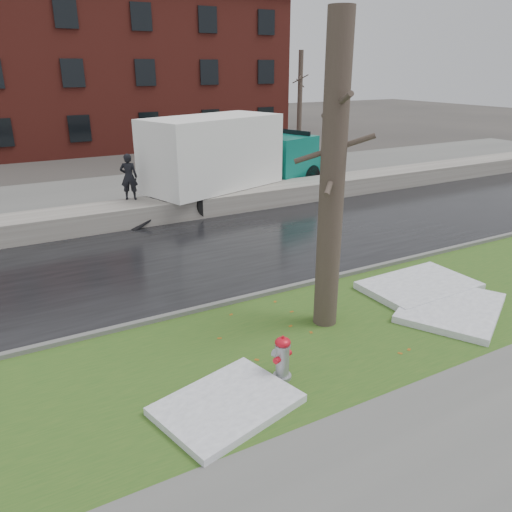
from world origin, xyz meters
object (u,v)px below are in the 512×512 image
worker (129,177)px  box_truck (233,156)px  fire_hydrant (282,356)px  tree (332,180)px

worker → box_truck: bearing=-147.7°
fire_hydrant → worker: bearing=67.9°
fire_hydrant → box_truck: box_truck is taller
fire_hydrant → tree: bearing=15.2°
box_truck → worker: 4.63m
box_truck → worker: bearing=170.0°
tree → fire_hydrant: bearing=-145.3°
fire_hydrant → tree: 3.64m
tree → box_truck: size_ratio=0.59×
tree → box_truck: bearing=73.8°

